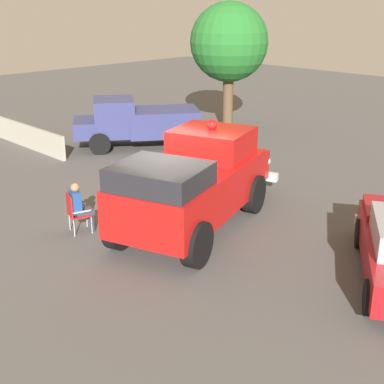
# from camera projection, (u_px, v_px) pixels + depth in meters

# --- Properties ---
(ground_plane) EXTENTS (60.00, 60.00, 0.00)m
(ground_plane) POSITION_uv_depth(u_px,v_px,m) (171.00, 223.00, 13.70)
(ground_plane) COLOR #514F4C
(vintage_fire_truck) EXTENTS (3.99, 6.33, 2.59)m
(vintage_fire_truck) POSITION_uv_depth(u_px,v_px,m) (196.00, 181.00, 13.19)
(vintage_fire_truck) COLOR black
(vintage_fire_truck) RESTS_ON ground
(parked_pickup) EXTENTS (4.25, 4.96, 1.90)m
(parked_pickup) POSITION_uv_depth(u_px,v_px,m) (137.00, 122.00, 20.53)
(parked_pickup) COLOR black
(parked_pickup) RESTS_ON ground
(lawn_chair_near_truck) EXTENTS (0.63, 0.62, 1.02)m
(lawn_chair_near_truck) POSITION_uv_depth(u_px,v_px,m) (75.00, 210.00, 12.97)
(lawn_chair_near_truck) COLOR #B7BABF
(lawn_chair_near_truck) RESTS_ON ground
(spectator_seated) EXTENTS (0.52, 0.62, 1.29)m
(spectator_seated) POSITION_uv_depth(u_px,v_px,m) (80.00, 205.00, 12.99)
(spectator_seated) COLOR #383842
(spectator_seated) RESTS_ON ground
(oak_tree_right) EXTENTS (3.26, 3.26, 5.42)m
(oak_tree_right) POSITION_uv_depth(u_px,v_px,m) (229.00, 43.00, 21.94)
(oak_tree_right) COLOR brown
(oak_tree_right) RESTS_ON ground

